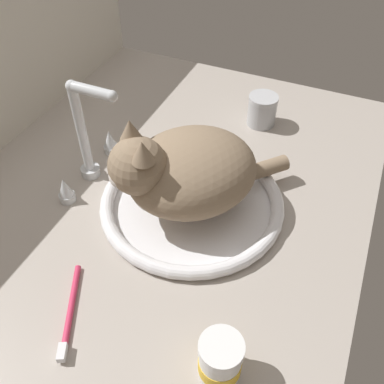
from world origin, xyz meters
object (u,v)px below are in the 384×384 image
Objects in this scene: sink_basin at (192,202)px; toothbrush at (70,313)px; faucet at (87,142)px; pill_bottle at (220,360)px; cat at (183,171)px; metal_jar at (262,110)px.

toothbrush is (-29.29, 8.12, -0.52)cm from sink_basin.
pill_bottle is at bearing -125.76° from faucet.
cat reaches higher than toothbrush.
toothbrush is at bearing 166.04° from cat.
sink_basin is 4.81× the size of metal_jar.
pill_bottle is at bearing -149.57° from sink_basin.
faucet is 21.51cm from cat.
metal_jar is (32.29, -26.68, -5.20)cm from faucet.
metal_jar reaches higher than toothbrush.
faucet reaches higher than cat.
faucet is at bearing 90.00° from sink_basin.
faucet is at bearing 86.63° from cat.
cat reaches higher than metal_jar.
metal_jar is at bearing -39.56° from faucet.
sink_basin is 2.31× the size of toothbrush.
cat is 2.10× the size of toothbrush.
metal_jar reaches higher than sink_basin.
sink_basin is 30.40cm from toothbrush.
toothbrush is (-28.02, 6.97, -9.33)cm from cat.
pill_bottle is at bearing -146.66° from cat.
faucet reaches higher than pill_bottle.
faucet is 2.75× the size of pill_bottle.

